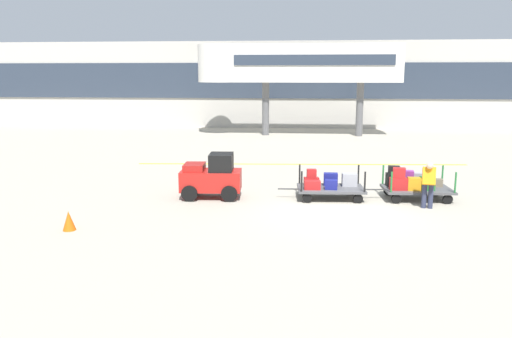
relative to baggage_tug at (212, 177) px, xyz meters
name	(u,v)px	position (x,y,z in m)	size (l,w,h in m)	color
ground_plane	(339,211)	(4.33, -1.39, -0.75)	(120.00, 120.00, 0.00)	#A8A08E
apron_lead_line	(302,164)	(3.14, 6.96, -0.75)	(15.91, 0.20, 0.01)	yellow
terminal_building	(318,85)	(4.33, 24.58, 2.71)	(62.92, 2.51, 6.91)	#BCB7AD
jet_bridge	(290,64)	(2.16, 18.60, 4.23)	(14.12, 3.00, 6.35)	silver
baggage_tug	(212,177)	(0.00, 0.00, 0.00)	(2.16, 1.34, 1.58)	red
baggage_cart_lead	(329,185)	(4.11, 0.32, -0.28)	(3.04, 1.54, 1.10)	#4C4C4F
baggage_cart_middle	(412,184)	(6.98, 0.45, -0.20)	(3.04, 1.54, 1.17)	#4C4C4F
baggage_handler	(428,183)	(7.21, -0.78, 0.11)	(0.47, 0.48, 1.56)	#2D334C
safety_cone_near	(69,221)	(-3.31, -4.06, -0.48)	(0.36, 0.36, 0.55)	#EA590F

